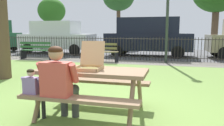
{
  "coord_description": "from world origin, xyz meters",
  "views": [
    {
      "loc": [
        1.07,
        -3.65,
        1.41
      ],
      "look_at": [
        -0.07,
        0.77,
        0.75
      ],
      "focal_mm": 36.48,
      "sensor_mm": 36.0,
      "label": 1
    }
  ],
  "objects": [
    {
      "name": "far_tree_left",
      "position": [
        -9.59,
        15.54,
        3.14
      ],
      "size": [
        2.49,
        2.49,
        4.3
      ],
      "color": "brown",
      "rests_on": "ground"
    },
    {
      "name": "lamp_post_walkway",
      "position": [
        0.89,
        6.42,
        2.47
      ],
      "size": [
        0.28,
        0.28,
        4.04
      ],
      "color": "#2D382D",
      "rests_on": "ground"
    },
    {
      "name": "ground",
      "position": [
        0.0,
        1.5,
        -0.01
      ],
      "size": [
        28.0,
        11.0,
        0.02
      ],
      "primitive_type": "cube",
      "color": "#759846"
    },
    {
      "name": "child_at_table",
      "position": [
        -0.93,
        -0.68,
        0.51
      ],
      "size": [
        0.33,
        0.32,
        0.84
      ],
      "color": "#262626",
      "rests_on": "ground"
    },
    {
      "name": "pizza_box_open",
      "position": [
        -0.21,
        -0.16,
        0.86
      ],
      "size": [
        0.42,
        0.49,
        0.46
      ],
      "color": "tan",
      "rests_on": "picnic_table_foreground"
    },
    {
      "name": "park_bench_left",
      "position": [
        -5.26,
        6.16,
        0.42
      ],
      "size": [
        1.62,
        0.54,
        0.85
      ],
      "color": "#27572D",
      "rests_on": "ground"
    },
    {
      "name": "picnic_table_foreground",
      "position": [
        -0.18,
        -0.16,
        0.6
      ],
      "size": [
        1.82,
        1.5,
        0.79
      ],
      "color": "#8A6A4E",
      "rests_on": "ground"
    },
    {
      "name": "park_bench_center",
      "position": [
        -2.01,
        6.16,
        0.42
      ],
      "size": [
        1.61,
        0.49,
        0.85
      ],
      "color": "brown",
      "rests_on": "ground"
    },
    {
      "name": "cobblestone_walkway",
      "position": [
        0.0,
        6.3,
        -0.0
      ],
      "size": [
        28.0,
        1.4,
        0.01
      ],
      "primitive_type": "cube",
      "color": "slate"
    },
    {
      "name": "parked_car_center",
      "position": [
        -0.12,
        8.96,
        1.1
      ],
      "size": [
        4.63,
        2.02,
        2.08
      ],
      "color": "black",
      "rests_on": "ground"
    },
    {
      "name": "iron_fence_streetside",
      "position": [
        -0.0,
        7.0,
        0.56
      ],
      "size": [
        19.21,
        0.03,
        1.1
      ],
      "color": "#2D2823",
      "rests_on": "ground"
    },
    {
      "name": "adult_at_table",
      "position": [
        -0.51,
        -0.65,
        0.66
      ],
      "size": [
        0.61,
        0.59,
        1.19
      ],
      "color": "#424242",
      "rests_on": "ground"
    },
    {
      "name": "street_asphalt",
      "position": [
        0.0,
        10.46,
        -0.01
      ],
      "size": [
        28.0,
        6.91,
        0.01
      ],
      "primitive_type": "cube",
      "color": "#515154"
    },
    {
      "name": "pizza_slice_on_table",
      "position": [
        -0.58,
        -0.11,
        0.78
      ],
      "size": [
        0.25,
        0.3,
        0.02
      ],
      "color": "#E9D261",
      "rests_on": "picnic_table_foreground"
    },
    {
      "name": "parked_car_left",
      "position": [
        -5.63,
        8.96,
        1.01
      ],
      "size": [
        4.41,
        1.94,
        1.94
      ],
      "color": "silver",
      "rests_on": "ground"
    }
  ]
}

